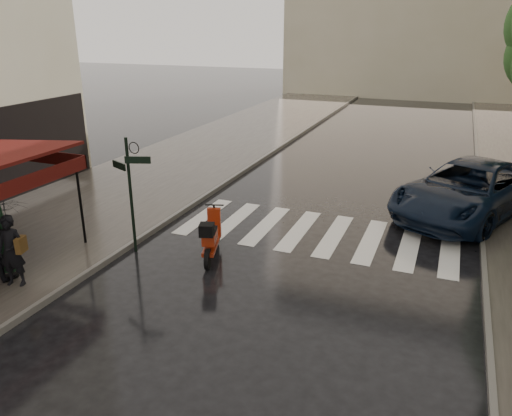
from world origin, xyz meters
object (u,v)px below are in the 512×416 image
Objects in this scene: scooter at (211,238)px; parasol_back at (4,234)px; parked_car at (469,190)px; pedestrian_with_umbrella at (5,218)px.

scooter is 4.82m from parasol_back.
parasol_back reaches higher than parked_car.
parasol_back is at bearing 134.28° from pedestrian_with_umbrella.
scooter is at bearing 25.97° from pedestrian_with_umbrella.
pedestrian_with_umbrella reaches higher than scooter.
pedestrian_with_umbrella reaches higher than parasol_back.
pedestrian_with_umbrella is 1.35× the size of scooter.
parasol_back reaches higher than scooter.
parked_car is 3.00× the size of parasol_back.
parasol_back is (-3.80, -2.89, 0.65)m from scooter.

